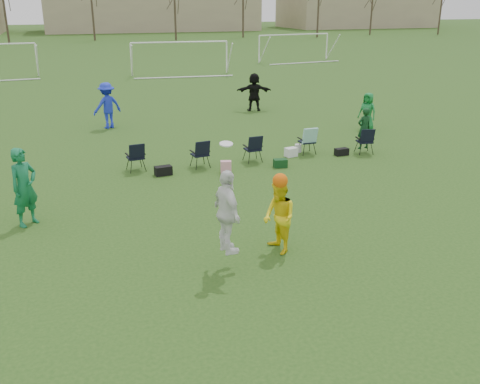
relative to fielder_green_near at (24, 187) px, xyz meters
name	(u,v)px	position (x,y,z in m)	size (l,w,h in m)	color
ground	(307,271)	(5.69, -4.47, -1.01)	(260.00, 260.00, 0.00)	#244A17
fielder_green_near	(24,187)	(0.00, 0.00, 0.00)	(0.73, 0.48, 2.01)	#136F42
fielder_blue	(107,106)	(2.87, 10.54, 0.00)	(1.30, 0.75, 2.01)	#1B2ED0
fielder_green_far	(367,112)	(13.58, 6.59, -0.18)	(0.81, 0.53, 1.65)	#157934
fielder_black	(254,92)	(10.37, 12.31, -0.04)	(1.79, 0.57, 1.93)	black
center_contest	(255,214)	(4.82, -3.63, 0.08)	(2.01, 1.48, 2.76)	white
sideline_setup	(272,146)	(7.98, 3.57, -0.49)	(9.07, 1.89, 1.68)	#0F3819
goal_mid	(180,49)	(9.69, 27.53, 0.92)	(7.40, 0.63, 2.46)	white
goal_right	(294,40)	(21.69, 33.53, 0.92)	(7.35, 1.14, 2.46)	white
tree_line	(94,2)	(5.93, 65.37, 4.09)	(110.28, 3.28, 11.40)	#382B21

